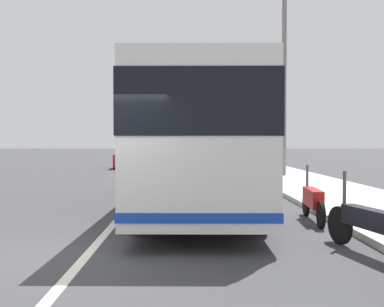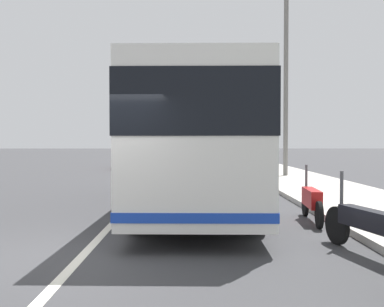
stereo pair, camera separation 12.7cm
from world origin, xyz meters
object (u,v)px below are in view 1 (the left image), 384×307
Objects in this scene: motorcycle_mid_row at (371,225)px; coach_bus at (198,137)px; utility_pole at (284,86)px; car_side_street at (191,154)px; car_far_distant at (131,158)px; motorcycle_far_end at (313,201)px; car_ahead_same_lane at (186,157)px.

coach_bus is at bearing 12.09° from motorcycle_mid_row.
car_side_street is at bearing 14.47° from utility_pole.
motorcycle_mid_row is 24.46m from car_far_distant.
coach_bus is 1.21× the size of utility_pole.
utility_pole is at bearing -20.59° from motorcycle_mid_row.
motorcycle_far_end is 0.54× the size of car_far_distant.
motorcycle_far_end is 0.24× the size of utility_pole.
utility_pole is (9.68, -4.46, 2.57)m from coach_bus.
car_far_distant is at bearing 22.05° from motorcycle_far_end.
car_ahead_same_lane is (-8.25, 0.43, 0.02)m from car_side_street.
car_side_street is at bearing 9.12° from motorcycle_far_end.
motorcycle_far_end is at bearing -130.95° from coach_bus.
utility_pole reaches higher than car_far_distant.
coach_bus reaches higher than car_far_distant.
utility_pole reaches higher than car_side_street.
car_far_distant is (23.57, 6.53, 0.21)m from motorcycle_mid_row.
car_side_street is 8.26m from car_ahead_same_lane.
motorcycle_mid_row is 31.73m from car_side_street.
car_far_distant is (0.18, 3.74, -0.03)m from car_ahead_same_lane.
utility_pole is at bearing -167.45° from car_side_street.
coach_bus is 4.58× the size of motorcycle_mid_row.
coach_bus is at bearing 177.71° from car_side_street.
car_ahead_same_lane reaches higher than motorcycle_far_end.
motorcycle_mid_row is at bearing -169.12° from car_ahead_same_lane.
motorcycle_mid_row is 23.56m from car_ahead_same_lane.
car_ahead_same_lane is at bearing 12.20° from motorcycle_far_end.
coach_bus is 2.69× the size of car_far_distant.
motorcycle_mid_row is 1.09× the size of motorcycle_far_end.
motorcycle_mid_row is at bearing 14.01° from car_far_distant.
coach_bus is at bearing 52.12° from motorcycle_far_end.
motorcycle_far_end is 28.67m from car_side_street.
car_side_street is 0.50× the size of utility_pole.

